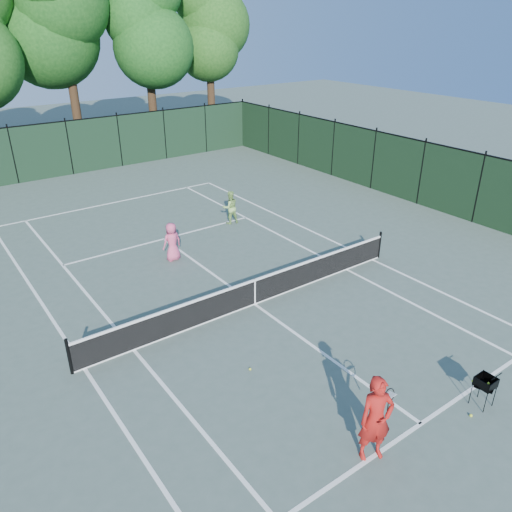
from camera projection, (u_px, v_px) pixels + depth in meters
ground at (255, 304)px, 15.90m from camera, size 90.00×90.00×0.00m
sideline_doubles_left at (85, 369)px, 12.99m from camera, size 0.10×23.77×0.01m
sideline_doubles_right at (372, 260)px, 18.81m from camera, size 0.10×23.77×0.01m
sideline_singles_left at (134, 350)px, 13.72m from camera, size 0.10×23.77×0.01m
sideline_singles_right at (346, 269)px, 18.08m from camera, size 0.10×23.77×0.01m
baseline_far at (113, 203)px, 24.56m from camera, size 10.97×0.10×0.01m
service_line_near at (421, 424)px, 11.24m from camera, size 8.23×0.10×0.01m
service_line_far at (164, 239)px, 20.56m from camera, size 8.23×0.10×0.01m
center_service_line at (255, 304)px, 15.90m from camera, size 0.10×12.80×0.01m
tennis_net at (255, 291)px, 15.69m from camera, size 11.69×0.09×1.06m
fence_far at (69, 148)px, 28.36m from camera, size 24.00×0.05×3.00m
fence_right at (479, 190)px, 21.61m from camera, size 0.05×36.00×3.00m
tree_3 at (60, 3)px, 29.30m from camera, size 7.00×7.00×14.45m
tree_4 at (145, 19)px, 31.81m from camera, size 6.20×6.20×12.97m
tree_5 at (208, 25)px, 35.01m from camera, size 5.80×5.80×12.23m
coach at (376, 419)px, 10.01m from camera, size 1.13×0.72×1.98m
player_pink at (172, 242)px, 18.49m from camera, size 0.75×0.51×1.48m
player_green at (230, 207)px, 21.84m from camera, size 0.81×0.69×1.47m
ball_hopper at (486, 382)px, 11.51m from camera, size 0.52×0.52×0.79m
loose_ball_near_cart at (471, 415)px, 11.42m from camera, size 0.07×0.07×0.07m
loose_ball_midcourt at (250, 369)px, 12.93m from camera, size 0.07×0.07×0.07m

